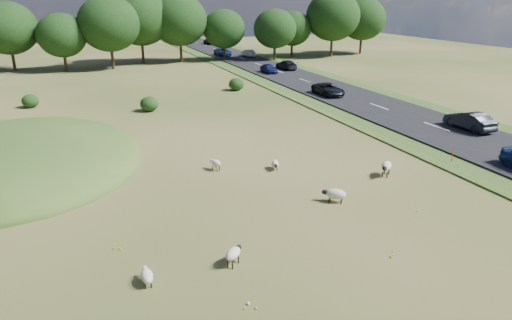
{
  "coord_description": "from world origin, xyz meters",
  "views": [
    {
      "loc": [
        -7.89,
        -20.81,
        10.65
      ],
      "look_at": [
        2.0,
        4.0,
        1.0
      ],
      "focal_mm": 32.0,
      "sensor_mm": 36.0,
      "label": 1
    }
  ],
  "objects_px": {
    "marker_post": "(453,155)",
    "car_3": "(470,121)",
    "sheep_4": "(275,164)",
    "car_4": "(210,41)",
    "car_6": "(328,89)",
    "sheep_1": "(386,166)",
    "sheep_3": "(216,163)",
    "sheep_0": "(233,253)",
    "car_5": "(269,68)",
    "sheep_2": "(335,194)",
    "car_1": "(223,52)",
    "car_2": "(248,53)",
    "car_0": "(286,65)",
    "sheep_5": "(147,276)"
  },
  "relations": [
    {
      "from": "marker_post",
      "to": "car_3",
      "type": "xyz_separation_m",
      "value": [
        6.86,
        5.33,
        0.38
      ]
    },
    {
      "from": "sheep_4",
      "to": "car_4",
      "type": "relative_size",
      "value": 0.22
    },
    {
      "from": "sheep_4",
      "to": "car_6",
      "type": "height_order",
      "value": "car_6"
    },
    {
      "from": "sheep_1",
      "to": "sheep_3",
      "type": "bearing_deg",
      "value": -69.33
    },
    {
      "from": "sheep_3",
      "to": "car_4",
      "type": "relative_size",
      "value": 0.2
    },
    {
      "from": "sheep_0",
      "to": "marker_post",
      "type": "bearing_deg",
      "value": -22.35
    },
    {
      "from": "sheep_0",
      "to": "car_4",
      "type": "xyz_separation_m",
      "value": [
        24.55,
        87.18,
        0.44
      ]
    },
    {
      "from": "marker_post",
      "to": "car_5",
      "type": "xyz_separation_m",
      "value": [
        3.06,
        38.35,
        0.28
      ]
    },
    {
      "from": "marker_post",
      "to": "sheep_4",
      "type": "distance_m",
      "value": 12.01
    },
    {
      "from": "sheep_2",
      "to": "car_4",
      "type": "distance_m",
      "value": 85.16
    },
    {
      "from": "marker_post",
      "to": "car_1",
      "type": "xyz_separation_m",
      "value": [
        3.06,
        59.76,
        0.32
      ]
    },
    {
      "from": "car_1",
      "to": "car_2",
      "type": "bearing_deg",
      "value": -40.11
    },
    {
      "from": "marker_post",
      "to": "sheep_3",
      "type": "bearing_deg",
      "value": 162.95
    },
    {
      "from": "car_0",
      "to": "car_5",
      "type": "distance_m",
      "value": 4.38
    },
    {
      "from": "sheep_5",
      "to": "car_2",
      "type": "bearing_deg",
      "value": -24.17
    },
    {
      "from": "sheep_0",
      "to": "car_1",
      "type": "relative_size",
      "value": 0.22
    },
    {
      "from": "sheep_3",
      "to": "sheep_1",
      "type": "bearing_deg",
      "value": -138.04
    },
    {
      "from": "car_6",
      "to": "sheep_4",
      "type": "bearing_deg",
      "value": -128.55
    },
    {
      "from": "sheep_4",
      "to": "car_0",
      "type": "distance_m",
      "value": 41.48
    },
    {
      "from": "car_3",
      "to": "sheep_1",
      "type": "bearing_deg",
      "value": 24.31
    },
    {
      "from": "sheep_4",
      "to": "car_3",
      "type": "bearing_deg",
      "value": 114.38
    },
    {
      "from": "car_4",
      "to": "marker_post",
      "type": "bearing_deg",
      "value": 85.16
    },
    {
      "from": "sheep_3",
      "to": "car_4",
      "type": "xyz_separation_m",
      "value": [
        22.02,
        76.3,
        0.49
      ]
    },
    {
      "from": "car_1",
      "to": "sheep_4",
      "type": "bearing_deg",
      "value": -104.5
    },
    {
      "from": "car_1",
      "to": "car_3",
      "type": "relative_size",
      "value": 1.1
    },
    {
      "from": "car_2",
      "to": "car_4",
      "type": "xyz_separation_m",
      "value": [
        0.0,
        24.4,
        0.11
      ]
    },
    {
      "from": "car_4",
      "to": "car_5",
      "type": "relative_size",
      "value": 1.39
    },
    {
      "from": "sheep_1",
      "to": "car_6",
      "type": "xyz_separation_m",
      "value": [
        8.64,
        21.95,
        0.23
      ]
    },
    {
      "from": "car_0",
      "to": "car_5",
      "type": "xyz_separation_m",
      "value": [
        -3.8,
        -2.18,
        -0.04
      ]
    },
    {
      "from": "marker_post",
      "to": "sheep_1",
      "type": "height_order",
      "value": "marker_post"
    },
    {
      "from": "car_2",
      "to": "car_3",
      "type": "distance_m",
      "value": 51.22
    },
    {
      "from": "car_5",
      "to": "car_3",
      "type": "bearing_deg",
      "value": -83.43
    },
    {
      "from": "sheep_3",
      "to": "car_0",
      "type": "xyz_separation_m",
      "value": [
        22.02,
        35.87,
        0.41
      ]
    },
    {
      "from": "car_0",
      "to": "car_4",
      "type": "relative_size",
      "value": 0.89
    },
    {
      "from": "car_1",
      "to": "sheep_3",
      "type": "bearing_deg",
      "value": -108.29
    },
    {
      "from": "car_6",
      "to": "car_4",
      "type": "bearing_deg",
      "value": 86.33
    },
    {
      "from": "sheep_0",
      "to": "car_2",
      "type": "height_order",
      "value": "car_2"
    },
    {
      "from": "sheep_1",
      "to": "car_1",
      "type": "distance_m",
      "value": 60.66
    },
    {
      "from": "marker_post",
      "to": "car_4",
      "type": "distance_m",
      "value": 81.24
    },
    {
      "from": "sheep_5",
      "to": "car_6",
      "type": "relative_size",
      "value": 0.23
    },
    {
      "from": "sheep_5",
      "to": "sheep_2",
      "type": "bearing_deg",
      "value": -70.39
    },
    {
      "from": "marker_post",
      "to": "sheep_5",
      "type": "distance_m",
      "value": 22.19
    },
    {
      "from": "sheep_3",
      "to": "sheep_5",
      "type": "relative_size",
      "value": 0.97
    },
    {
      "from": "car_1",
      "to": "car_5",
      "type": "relative_size",
      "value": 1.31
    },
    {
      "from": "sheep_1",
      "to": "car_0",
      "type": "bearing_deg",
      "value": -149.0
    },
    {
      "from": "sheep_2",
      "to": "sheep_4",
      "type": "bearing_deg",
      "value": -42.04
    },
    {
      "from": "marker_post",
      "to": "car_1",
      "type": "bearing_deg",
      "value": 87.07
    },
    {
      "from": "sheep_1",
      "to": "car_5",
      "type": "relative_size",
      "value": 0.34
    },
    {
      "from": "car_2",
      "to": "car_6",
      "type": "distance_m",
      "value": 35.1
    },
    {
      "from": "car_1",
      "to": "car_6",
      "type": "xyz_separation_m",
      "value": [
        0.0,
        -38.09,
        -0.03
      ]
    }
  ]
}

